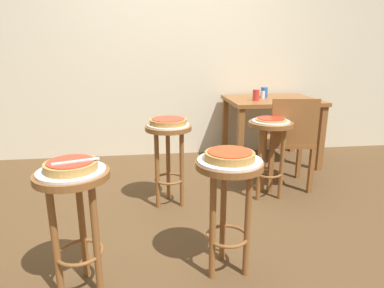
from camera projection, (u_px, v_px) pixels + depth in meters
The scene contains 20 objects.
ground_plane at pixel (193, 213), 2.65m from camera, with size 6.00×6.00×0.00m, color brown.
back_wall at pixel (174, 27), 3.82m from camera, with size 6.00×0.10×3.00m, color beige.
stool_foreground at pixel (75, 205), 1.68m from camera, with size 0.37×0.37×0.67m.
serving_plate_foreground at pixel (71, 171), 1.63m from camera, with size 0.33×0.33×0.01m, color silver.
pizza_foreground at pixel (71, 165), 1.62m from camera, with size 0.25×0.25×0.05m.
stool_middle at pixel (229, 192), 1.84m from camera, with size 0.37×0.37×0.67m.
serving_plate_middle at pixel (230, 160), 1.79m from camera, with size 0.35×0.35×0.01m, color silver.
pizza_middle at pixel (230, 155), 1.78m from camera, with size 0.27×0.27×0.05m.
stool_leftside at pixel (169, 147), 2.68m from camera, with size 0.37×0.37×0.67m.
serving_plate_leftside at pixel (168, 125), 2.63m from camera, with size 0.33×0.33×0.01m, color white.
pizza_leftside at pixel (168, 121), 2.62m from camera, with size 0.29×0.29×0.05m.
stool_rear at pixel (270, 143), 2.82m from camera, with size 0.37×0.37×0.67m.
serving_plate_rear at pixel (271, 121), 2.77m from camera, with size 0.31×0.31×0.01m, color silver.
pizza_rear at pixel (271, 119), 2.76m from camera, with size 0.25×0.25×0.02m.
dining_table at pixel (271, 108), 3.71m from camera, with size 0.97×0.79×0.73m.
cup_near_edge at pixel (256, 95), 3.52m from camera, with size 0.07×0.07×0.12m, color red.
cup_far_edge at pixel (264, 92), 3.75m from camera, with size 0.08×0.08×0.12m, color #3360B2.
condiment_shaker at pixel (263, 95), 3.67m from camera, with size 0.04×0.04×0.08m, color white.
wooden_chair at pixel (290, 139), 3.02m from camera, with size 0.45×0.45×0.85m.
pizza_server_knife at pixel (76, 161), 1.60m from camera, with size 0.22×0.02×0.01m, color silver.
Camera 1 is at (-0.32, -2.38, 1.24)m, focal length 31.31 mm.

